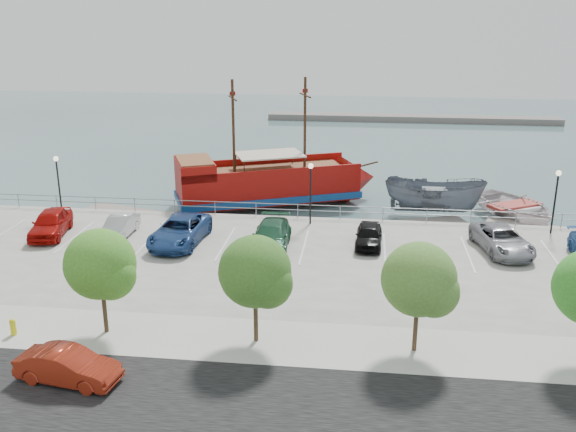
# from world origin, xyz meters

# --- Properties ---
(ground) EXTENTS (160.00, 160.00, 0.00)m
(ground) POSITION_xyz_m (0.00, 0.00, -1.00)
(ground) COLOR #395657
(street) EXTENTS (100.00, 8.00, 0.04)m
(street) POSITION_xyz_m (0.00, -16.00, 0.01)
(street) COLOR black
(street) RESTS_ON land_slab
(sidewalk) EXTENTS (100.00, 4.00, 0.05)m
(sidewalk) POSITION_xyz_m (0.00, -10.00, 0.01)
(sidewalk) COLOR #B5B4A8
(sidewalk) RESTS_ON land_slab
(seawall_railing) EXTENTS (50.00, 0.06, 1.00)m
(seawall_railing) POSITION_xyz_m (0.00, 7.80, 0.53)
(seawall_railing) COLOR gray
(seawall_railing) RESTS_ON land_slab
(far_shore) EXTENTS (40.00, 3.00, 0.80)m
(far_shore) POSITION_xyz_m (10.00, 55.00, -0.60)
(far_shore) COLOR #66605B
(far_shore) RESTS_ON ground
(pirate_ship) EXTENTS (16.86, 10.59, 10.54)m
(pirate_ship) POSITION_xyz_m (-2.94, 14.13, 0.77)
(pirate_ship) COLOR maroon
(pirate_ship) RESTS_ON ground
(patrol_boat) EXTENTS (7.88, 4.15, 2.90)m
(patrol_boat) POSITION_xyz_m (8.89, 11.98, 0.45)
(patrol_boat) COLOR #545A65
(patrol_boat) RESTS_ON ground
(speedboat) EXTENTS (8.39, 9.17, 1.55)m
(speedboat) POSITION_xyz_m (14.90, 12.33, -0.22)
(speedboat) COLOR silver
(speedboat) RESTS_ON ground
(dock_west) EXTENTS (8.13, 4.39, 0.45)m
(dock_west) POSITION_xyz_m (-13.86, 9.20, -0.78)
(dock_west) COLOR gray
(dock_west) RESTS_ON ground
(dock_mid) EXTENTS (7.73, 4.60, 0.43)m
(dock_mid) POSITION_xyz_m (7.45, 9.20, -0.79)
(dock_mid) COLOR gray
(dock_mid) RESTS_ON ground
(dock_east) EXTENTS (7.69, 4.80, 0.43)m
(dock_east) POSITION_xyz_m (16.07, 9.20, -0.79)
(dock_east) COLOR gray
(dock_east) RESTS_ON ground
(street_sedan) EXTENTS (4.39, 2.11, 1.39)m
(street_sedan) POSITION_xyz_m (-7.90, -14.11, 0.69)
(street_sedan) COLOR maroon
(street_sedan) RESTS_ON street
(fire_hydrant) EXTENTS (0.29, 0.29, 0.83)m
(fire_hydrant) POSITION_xyz_m (-12.09, -10.80, 0.45)
(fire_hydrant) COLOR yellow
(fire_hydrant) RESTS_ON sidewalk
(lamp_post_left) EXTENTS (0.36, 0.36, 4.28)m
(lamp_post_left) POSITION_xyz_m (-18.00, 6.50, 2.94)
(lamp_post_left) COLOR black
(lamp_post_left) RESTS_ON land_slab
(lamp_post_mid) EXTENTS (0.36, 0.36, 4.28)m
(lamp_post_mid) POSITION_xyz_m (0.00, 6.50, 2.94)
(lamp_post_mid) COLOR black
(lamp_post_mid) RESTS_ON land_slab
(lamp_post_right) EXTENTS (0.36, 0.36, 4.28)m
(lamp_post_right) POSITION_xyz_m (16.00, 6.50, 2.94)
(lamp_post_right) COLOR black
(lamp_post_right) RESTS_ON land_slab
(tree_c) EXTENTS (3.30, 3.20, 5.00)m
(tree_c) POSITION_xyz_m (-7.85, -10.07, 3.30)
(tree_c) COLOR #473321
(tree_c) RESTS_ON sidewalk
(tree_d) EXTENTS (3.30, 3.20, 5.00)m
(tree_d) POSITION_xyz_m (-0.85, -10.07, 3.30)
(tree_d) COLOR #473321
(tree_d) RESTS_ON sidewalk
(tree_e) EXTENTS (3.30, 3.20, 5.00)m
(tree_e) POSITION_xyz_m (6.15, -10.07, 3.30)
(tree_e) COLOR #473321
(tree_e) RESTS_ON sidewalk
(parked_car_a) EXTENTS (2.84, 5.21, 1.68)m
(parked_car_a) POSITION_xyz_m (-16.66, 2.20, 0.84)
(parked_car_a) COLOR #9D0A06
(parked_car_a) RESTS_ON land_slab
(parked_car_b) EXTENTS (1.48, 4.12, 1.35)m
(parked_car_b) POSITION_xyz_m (-12.13, 2.54, 0.68)
(parked_car_b) COLOR #B9B9B9
(parked_car_b) RESTS_ON land_slab
(parked_car_c) EXTENTS (3.13, 6.13, 1.66)m
(parked_car_c) POSITION_xyz_m (-7.86, 1.75, 0.83)
(parked_car_c) COLOR navy
(parked_car_c) RESTS_ON land_slab
(parked_car_d) EXTENTS (2.35, 5.51, 1.58)m
(parked_car_d) POSITION_xyz_m (-1.99, 1.53, 0.79)
(parked_car_d) COLOR #1D4E31
(parked_car_d) RESTS_ON land_slab
(parked_car_e) EXTENTS (1.78, 4.10, 1.38)m
(parked_car_e) POSITION_xyz_m (4.01, 2.72, 0.69)
(parked_car_e) COLOR black
(parked_car_e) RESTS_ON land_slab
(parked_car_g) EXTENTS (3.58, 5.88, 1.52)m
(parked_car_g) POSITION_xyz_m (12.08, 2.72, 0.76)
(parked_car_g) COLOR gray
(parked_car_g) RESTS_ON land_slab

